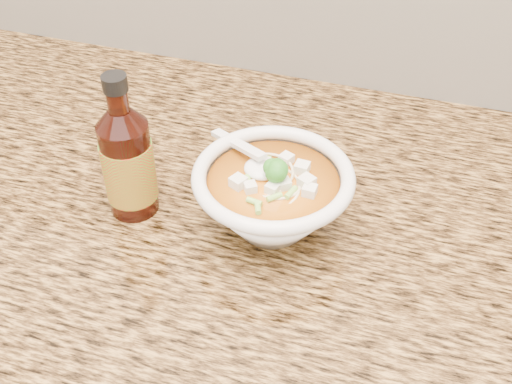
% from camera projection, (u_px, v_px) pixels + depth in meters
% --- Properties ---
extents(counter_slab, '(4.00, 0.68, 0.04)m').
position_uv_depth(counter_slab, '(283.00, 224.00, 0.78)').
color(counter_slab, olive).
rests_on(counter_slab, cabinet).
extents(soup_bowl, '(0.19, 0.18, 0.10)m').
position_uv_depth(soup_bowl, '(273.00, 198.00, 0.72)').
color(soup_bowl, white).
rests_on(soup_bowl, counter_slab).
extents(hot_sauce_bottle, '(0.07, 0.07, 0.18)m').
position_uv_depth(hot_sauce_bottle, '(128.00, 162.00, 0.73)').
color(hot_sauce_bottle, '#340D07').
rests_on(hot_sauce_bottle, counter_slab).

